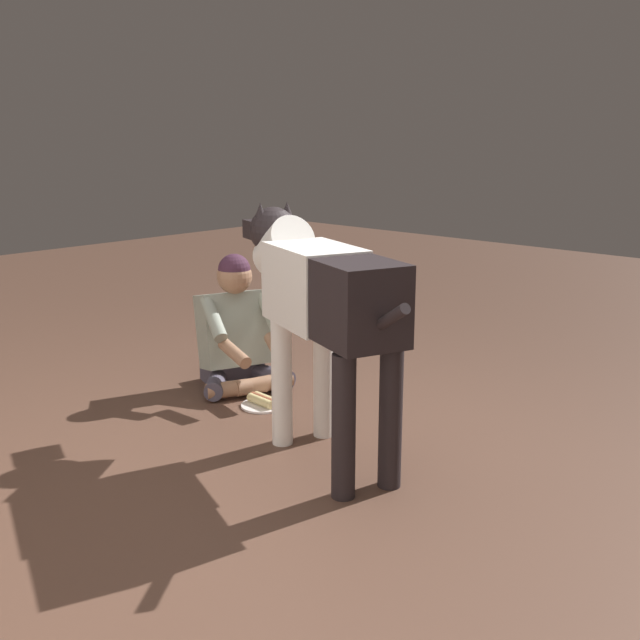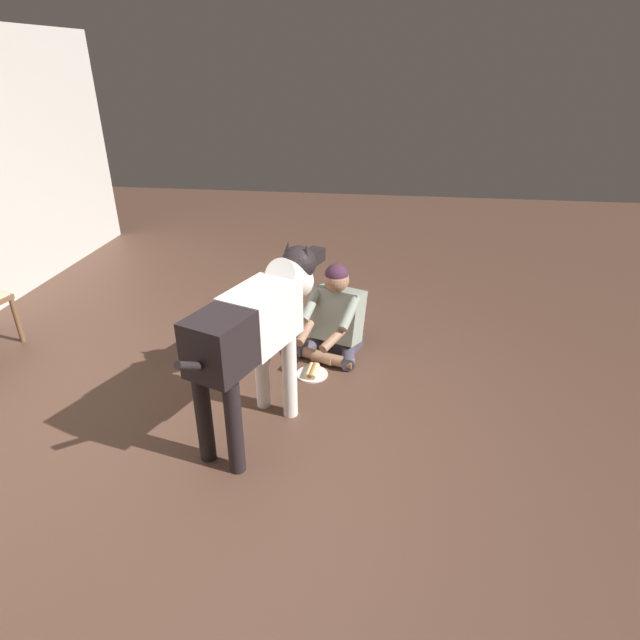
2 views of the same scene
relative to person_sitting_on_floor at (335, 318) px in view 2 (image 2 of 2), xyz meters
The scene contains 4 objects.
ground_plane 1.29m from the person_sitting_on_floor, 152.71° to the left, with size 14.05×14.05×0.00m, color brown.
person_sitting_on_floor is the anchor object (origin of this frame).
large_dog 1.20m from the person_sitting_on_floor, 159.62° to the left, with size 1.49×0.68×1.16m.
hot_dog_on_plate 0.51m from the person_sitting_on_floor, 159.62° to the left, with size 0.25×0.25×0.06m.
Camera 2 is at (-2.78, -0.96, 2.27)m, focal length 29.16 mm.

